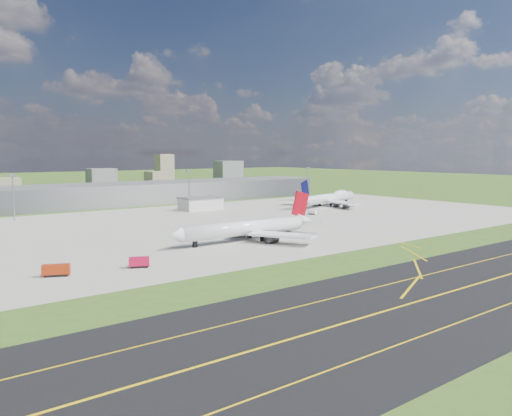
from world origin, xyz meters
TOP-DOWN VIEW (x-y plane):
  - ground at (0.00, 150.00)m, footprint 1400.00×1400.00m
  - apron at (10.00, 40.00)m, footprint 360.00×190.00m
  - terminal at (0.00, 165.00)m, footprint 300.00×42.00m
  - ops_building at (10.00, 100.00)m, footprint 26.00×16.00m
  - mast_west at (-100.00, 115.00)m, footprint 3.50×2.00m
  - mast_center at (10.00, 115.00)m, footprint 3.50×2.00m
  - mast_east at (120.00, 115.00)m, footprint 3.50×2.00m
  - airliner_red_twin at (-32.98, -13.13)m, footprint 73.86×57.73m
  - airliner_blue_quad at (97.44, 67.73)m, footprint 74.79×57.57m
  - fire_truck at (-116.95, -27.78)m, footprint 8.59×6.05m
  - crash_tender at (-91.92, -32.20)m, footprint 7.13×5.31m
  - tug_yellow at (-32.77, 7.04)m, footprint 4.13×3.89m
  - van_white_near at (51.40, 36.88)m, footprint 3.34×5.38m
  - van_white_far at (104.94, 53.38)m, footprint 4.84×4.14m
  - bldg_cw at (-60.00, 340.00)m, footprint 20.00×18.00m
  - bldg_c at (20.00, 310.00)m, footprint 26.00×20.00m
  - bldg_ce at (100.00, 350.00)m, footprint 22.00×24.00m
  - bldg_e at (180.00, 320.00)m, footprint 30.00×22.00m
  - bldg_tall_e at (140.00, 410.00)m, footprint 20.00×18.00m
  - tree_c at (-20.00, 280.00)m, footprint 8.10×8.10m
  - tree_e at (70.00, 275.00)m, footprint 7.65×7.65m
  - tree_far_e at (160.00, 285.00)m, footprint 6.30×6.30m

SIDE VIEW (x-z plane):
  - ground at x=0.00m, z-range 0.00..0.00m
  - apron at x=10.00m, z-range 0.00..0.08m
  - tug_yellow at x=-32.77m, z-range 0.04..1.84m
  - van_white_far at x=104.94m, z-range 0.02..2.34m
  - van_white_near at x=51.40m, z-range 0.01..2.56m
  - crash_tender at x=-91.92m, z-range 0.00..3.40m
  - fire_truck at x=-116.95m, z-range -0.01..3.57m
  - ops_building at x=10.00m, z-range 0.00..8.00m
  - tree_far_e at x=160.00m, z-range 0.68..8.38m
  - airliner_red_twin at x=-32.98m, z-range -4.75..15.57m
  - tree_e at x=70.00m, z-range 0.84..10.19m
  - airliner_blue_quad at x=97.44m, z-range -4.41..15.44m
  - tree_c at x=-20.00m, z-range 0.89..10.79m
  - bldg_cw at x=-60.00m, z-range 0.00..14.00m
  - terminal at x=0.00m, z-range 0.00..15.00m
  - bldg_ce at x=100.00m, z-range 0.00..16.00m
  - bldg_c at x=20.00m, z-range 0.00..22.00m
  - bldg_e at x=180.00m, z-range 0.00..28.00m
  - mast_west at x=-100.00m, z-range 4.76..30.66m
  - mast_center at x=10.00m, z-range 4.76..30.66m
  - mast_east at x=120.00m, z-range 4.76..30.66m
  - bldg_tall_e at x=140.00m, z-range 0.00..36.00m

